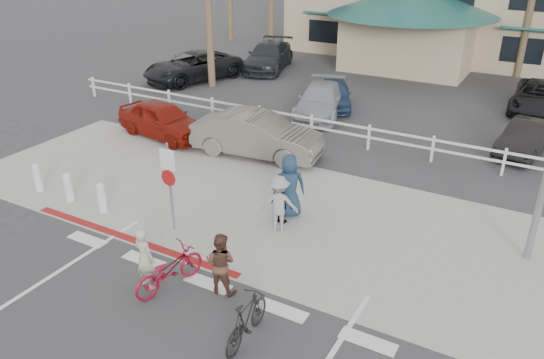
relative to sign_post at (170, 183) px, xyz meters
The scene contains 26 objects.
ground 3.50m from the sign_post, 43.73° to the right, with size 140.00×140.00×0.00m, color #333335.
bike_path 5.00m from the sign_post, 61.29° to the right, with size 12.00×16.00×0.01m, color #333335.
sidewalk_plaza 3.56m from the sign_post, 45.00° to the left, with size 22.00×7.00×0.01m, color gray.
cross_street 6.86m from the sign_post, 69.94° to the left, with size 40.00×5.00×0.01m, color #333335.
parking_lot 16.03m from the sign_post, 81.72° to the left, with size 50.00×16.00×0.01m, color #333335.
curb_red 1.89m from the sign_post, 124.99° to the right, with size 7.00×0.25×0.02m, color maroon.
rail_fence 8.81m from the sign_post, 71.36° to the left, with size 29.40×0.16×1.00m, color silver, non-canonical shape.
sign_post is the anchor object (origin of this frame).
bollard_0 2.69m from the sign_post, behind, with size 0.26×0.26×0.95m, color silver, non-canonical shape.
bollard_1 4.03m from the sign_post, behind, with size 0.26×0.26×0.95m, color silver, non-canonical shape.
bollard_2 5.39m from the sign_post, behind, with size 0.26×0.26×0.95m, color silver, non-canonical shape.
bike_red 2.83m from the sign_post, 53.06° to the right, with size 0.66×1.91×1.00m, color maroon.
rider_red 2.70m from the sign_post, 64.82° to the right, with size 0.57×0.38×1.58m, color #B1AC96.
bike_black 5.02m from the sign_post, 33.79° to the right, with size 0.48×1.70×1.02m, color black.
rider_black 3.27m from the sign_post, 31.19° to the right, with size 0.74×0.58×1.53m, color #513325.
pedestrian_a 3.00m from the sign_post, 29.11° to the left, with size 1.06×0.61×1.65m, color gray.
pedestrian_child 3.17m from the sign_post, 36.17° to the left, with size 0.68×0.28×1.16m, color black.
pedestrian_b 3.39m from the sign_post, 43.66° to the left, with size 0.93×0.61×1.91m, color #1C314A.
car_white_sedan 5.86m from the sign_post, 97.06° to the left, with size 1.69×4.83×1.59m, color #645C53.
car_red_compact 7.56m from the sign_post, 131.81° to the left, with size 1.68×4.18×1.43m, color maroon.
lot_car_0 16.16m from the sign_post, 124.98° to the left, with size 2.56×5.55×1.54m, color black.
lot_car_1 11.29m from the sign_post, 93.38° to the left, with size 1.88×4.62×1.34m, color #9899A0.
lot_car_2 12.66m from the sign_post, 92.52° to the left, with size 1.46×3.64×1.24m, color navy.
lot_car_3 13.45m from the sign_post, 53.95° to the left, with size 1.28×3.67×1.21m, color black.
lot_car_4 18.81m from the sign_post, 111.52° to the left, with size 2.18×5.35×1.55m, color black.
lot_car_5 18.33m from the sign_post, 64.57° to the left, with size 2.23×4.83×1.34m, color black.
Camera 1 is at (6.37, -7.65, 7.67)m, focal length 35.00 mm.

